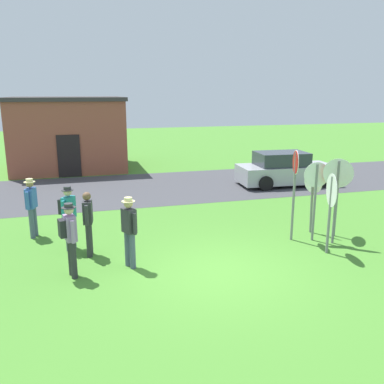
# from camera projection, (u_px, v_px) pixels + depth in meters

# --- Properties ---
(ground_plane) EXTENTS (80.00, 80.00, 0.00)m
(ground_plane) POSITION_uv_depth(u_px,v_px,m) (217.00, 272.00, 9.59)
(ground_plane) COLOR #47842D
(street_asphalt) EXTENTS (60.00, 6.40, 0.01)m
(street_asphalt) POSITION_uv_depth(u_px,v_px,m) (150.00, 187.00, 18.11)
(street_asphalt) COLOR #424247
(street_asphalt) RESTS_ON ground
(building_background) EXTENTS (5.96, 5.33, 3.88)m
(building_background) POSITION_uv_depth(u_px,v_px,m) (68.00, 133.00, 22.30)
(building_background) COLOR brown
(building_background) RESTS_ON ground
(parked_car_on_street) EXTENTS (4.40, 2.21, 1.51)m
(parked_car_on_street) POSITION_uv_depth(u_px,v_px,m) (285.00, 170.00, 18.49)
(parked_car_on_street) COLOR #A5A8AD
(parked_car_on_street) RESTS_ON ground
(stop_sign_rear_right) EXTENTS (0.67, 0.45, 2.39)m
(stop_sign_rear_right) POSITION_uv_depth(u_px,v_px,m) (337.00, 186.00, 11.06)
(stop_sign_rear_right) COLOR slate
(stop_sign_rear_right) RESTS_ON ground
(stop_sign_far_back) EXTENTS (0.69, 0.19, 2.26)m
(stop_sign_far_back) POSITION_uv_depth(u_px,v_px,m) (316.00, 188.00, 11.32)
(stop_sign_far_back) COLOR slate
(stop_sign_far_back) RESTS_ON ground
(stop_sign_rear_left) EXTENTS (0.27, 0.83, 2.13)m
(stop_sign_rear_left) POSITION_uv_depth(u_px,v_px,m) (331.00, 199.00, 10.41)
(stop_sign_rear_left) COLOR slate
(stop_sign_rear_left) RESTS_ON ground
(stop_sign_low_front) EXTENTS (0.22, 0.65, 2.59)m
(stop_sign_low_front) POSITION_uv_depth(u_px,v_px,m) (295.00, 180.00, 11.29)
(stop_sign_low_front) COLOR slate
(stop_sign_low_front) RESTS_ON ground
(stop_sign_center_cluster) EXTENTS (0.25, 0.62, 1.87)m
(stop_sign_center_cluster) POSITION_uv_depth(u_px,v_px,m) (313.00, 192.00, 12.02)
(stop_sign_center_cluster) COLOR slate
(stop_sign_center_cluster) RESTS_ON ground
(stop_sign_leaning_left) EXTENTS (0.58, 0.68, 2.11)m
(stop_sign_leaning_left) POSITION_uv_depth(u_px,v_px,m) (338.00, 188.00, 11.69)
(stop_sign_leaning_left) COLOR slate
(stop_sign_leaning_left) RESTS_ON ground
(person_in_dark_shirt) EXTENTS (0.26, 0.57, 1.69)m
(person_in_dark_shirt) POSITION_uv_depth(u_px,v_px,m) (88.00, 220.00, 10.35)
(person_in_dark_shirt) COLOR #2D2D33
(person_in_dark_shirt) RESTS_ON ground
(person_near_signs) EXTENTS (0.31, 0.55, 1.74)m
(person_near_signs) POSITION_uv_depth(u_px,v_px,m) (32.00, 204.00, 11.71)
(person_near_signs) COLOR #4C5670
(person_near_signs) RESTS_ON ground
(person_holding_notes) EXTENTS (0.46, 0.50, 1.74)m
(person_holding_notes) POSITION_uv_depth(u_px,v_px,m) (68.00, 213.00, 10.76)
(person_holding_notes) COLOR #4C5670
(person_holding_notes) RESTS_ON ground
(person_on_left) EXTENTS (0.42, 0.55, 1.74)m
(person_on_left) POSITION_uv_depth(u_px,v_px,m) (70.00, 235.00, 9.13)
(person_on_left) COLOR #2D2D33
(person_on_left) RESTS_ON ground
(person_in_teal) EXTENTS (0.35, 0.52, 1.74)m
(person_in_teal) POSITION_uv_depth(u_px,v_px,m) (129.00, 228.00, 9.66)
(person_in_teal) COLOR #4C5670
(person_in_teal) RESTS_ON ground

